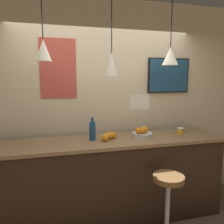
# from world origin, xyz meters

# --- Properties ---
(back_wall) EXTENTS (8.00, 0.06, 2.90)m
(back_wall) POSITION_xyz_m (0.00, 1.21, 1.45)
(back_wall) COLOR beige
(back_wall) RESTS_ON ground_plane
(service_counter) EXTENTS (2.89, 0.67, 1.06)m
(service_counter) POSITION_xyz_m (0.00, 0.76, 0.53)
(service_counter) COLOR black
(service_counter) RESTS_ON ground_plane
(bar_stool) EXTENTS (0.41, 0.41, 0.78)m
(bar_stool) POSITION_xyz_m (0.49, 0.19, 0.50)
(bar_stool) COLOR #B7B7BC
(bar_stool) RESTS_ON ground_plane
(fruit_bowl) EXTENTS (0.26, 0.26, 0.14)m
(fruit_bowl) POSITION_xyz_m (0.42, 0.78, 1.11)
(fruit_bowl) COLOR beige
(fruit_bowl) RESTS_ON service_counter
(orange_pile) EXTENTS (0.22, 0.28, 0.09)m
(orange_pile) POSITION_xyz_m (-0.03, 0.79, 1.10)
(orange_pile) COLOR orange
(orange_pile) RESTS_ON service_counter
(juice_bottle) EXTENTS (0.08, 0.08, 0.29)m
(juice_bottle) POSITION_xyz_m (-0.24, 0.79, 1.18)
(juice_bottle) COLOR navy
(juice_bottle) RESTS_ON service_counter
(spread_jar) EXTENTS (0.10, 0.10, 0.09)m
(spread_jar) POSITION_xyz_m (0.99, 0.79, 1.10)
(spread_jar) COLOR gold
(spread_jar) RESTS_ON service_counter
(pendant_lamp_left) EXTENTS (0.17, 0.17, 0.79)m
(pendant_lamp_left) POSITION_xyz_m (-0.78, 0.78, 2.13)
(pendant_lamp_left) COLOR black
(pendant_lamp_middle) EXTENTS (0.15, 0.15, 0.95)m
(pendant_lamp_middle) POSITION_xyz_m (0.00, 0.78, 1.99)
(pendant_lamp_middle) COLOR black
(pendant_lamp_right) EXTENTS (0.21, 0.21, 0.81)m
(pendant_lamp_right) POSITION_xyz_m (0.78, 0.78, 2.11)
(pendant_lamp_right) COLOR black
(mounted_tv) EXTENTS (0.65, 0.04, 0.50)m
(mounted_tv) POSITION_xyz_m (0.97, 1.15, 1.87)
(mounted_tv) COLOR black
(hanging_menu_board) EXTENTS (0.24, 0.01, 0.17)m
(hanging_menu_board) POSITION_xyz_m (0.26, 0.51, 1.55)
(hanging_menu_board) COLOR white
(wall_poster) EXTENTS (0.47, 0.01, 0.78)m
(wall_poster) POSITION_xyz_m (-0.62, 1.17, 1.95)
(wall_poster) COLOR #C64C3D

